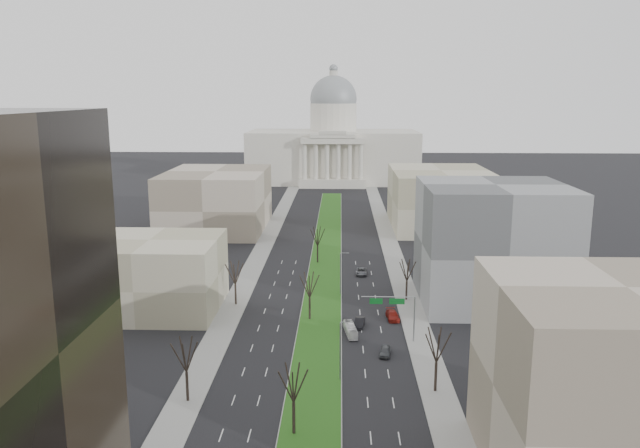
% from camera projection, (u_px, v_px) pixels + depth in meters
% --- Properties ---
extents(ground, '(600.00, 600.00, 0.00)m').
position_uv_depth(ground, '(326.00, 263.00, 155.47)').
color(ground, black).
rests_on(ground, ground).
extents(median, '(8.00, 222.03, 0.20)m').
position_uv_depth(median, '(325.00, 264.00, 154.46)').
color(median, '#999993').
rests_on(median, ground).
extents(sidewalk_left, '(5.00, 330.00, 0.15)m').
position_uv_depth(sidewalk_left, '(240.00, 293.00, 131.57)').
color(sidewalk_left, gray).
rests_on(sidewalk_left, ground).
extents(sidewalk_right, '(5.00, 330.00, 0.15)m').
position_uv_depth(sidewalk_right, '(406.00, 295.00, 130.44)').
color(sidewalk_right, gray).
rests_on(sidewalk_right, ground).
extents(capitol, '(80.00, 46.00, 55.00)m').
position_uv_depth(capitol, '(333.00, 147.00, 298.47)').
color(capitol, beige).
rests_on(capitol, ground).
extents(building_beige_left, '(26.00, 22.00, 14.00)m').
position_uv_depth(building_beige_left, '(151.00, 275.00, 120.86)').
color(building_beige_left, tan).
rests_on(building_beige_left, ground).
extents(building_tan_right, '(26.00, 24.00, 22.00)m').
position_uv_depth(building_tan_right, '(616.00, 386.00, 66.07)').
color(building_tan_right, gray).
rests_on(building_tan_right, ground).
extents(building_grey_right, '(28.00, 26.00, 24.00)m').
position_uv_depth(building_grey_right, '(492.00, 244.00, 124.53)').
color(building_grey_right, '#585A5D').
rests_on(building_grey_right, ground).
extents(building_far_left, '(30.00, 40.00, 18.00)m').
position_uv_depth(building_far_left, '(216.00, 200.00, 193.89)').
color(building_far_left, gray).
rests_on(building_far_left, ground).
extents(building_far_right, '(30.00, 40.00, 18.00)m').
position_uv_depth(building_far_right, '(440.00, 199.00, 196.52)').
color(building_far_right, tan).
rests_on(building_far_right, ground).
extents(tree_left_mid, '(5.40, 5.40, 9.72)m').
position_uv_depth(tree_left_mid, '(186.00, 354.00, 84.16)').
color(tree_left_mid, black).
rests_on(tree_left_mid, ground).
extents(tree_left_far, '(5.28, 5.28, 9.50)m').
position_uv_depth(tree_left_far, '(235.00, 272.00, 123.32)').
color(tree_left_far, black).
rests_on(tree_left_far, ground).
extents(tree_right_mid, '(5.52, 5.52, 9.94)m').
position_uv_depth(tree_right_mid, '(437.00, 344.00, 86.93)').
color(tree_right_mid, black).
rests_on(tree_right_mid, ground).
extents(tree_right_far, '(5.04, 5.04, 9.07)m').
position_uv_depth(tree_right_far, '(407.00, 269.00, 126.19)').
color(tree_right_far, black).
rests_on(tree_right_far, ground).
extents(tree_median_a, '(5.40, 5.40, 9.72)m').
position_uv_depth(tree_median_a, '(293.00, 382.00, 75.84)').
color(tree_median_a, black).
rests_on(tree_median_a, ground).
extents(tree_median_b, '(5.40, 5.40, 9.72)m').
position_uv_depth(tree_median_b, '(310.00, 284.00, 114.97)').
color(tree_median_b, black).
rests_on(tree_median_b, ground).
extents(tree_median_c, '(5.40, 5.40, 9.72)m').
position_uv_depth(tree_median_c, '(318.00, 236.00, 154.10)').
color(tree_median_c, black).
rests_on(tree_median_c, ground).
extents(streetlamp_median_b, '(1.90, 0.20, 9.16)m').
position_uv_depth(streetlamp_median_b, '(341.00, 350.00, 90.78)').
color(streetlamp_median_b, gray).
rests_on(streetlamp_median_b, ground).
extents(streetlamp_median_c, '(1.90, 0.20, 9.16)m').
position_uv_depth(streetlamp_median_c, '(341.00, 273.00, 129.91)').
color(streetlamp_median_c, gray).
rests_on(streetlamp_median_c, ground).
extents(mast_arm_signs, '(9.12, 0.24, 8.09)m').
position_uv_depth(mast_arm_signs, '(398.00, 308.00, 104.90)').
color(mast_arm_signs, gray).
rests_on(mast_arm_signs, ground).
extents(car_grey_near, '(2.28, 4.31, 1.40)m').
position_uv_depth(car_grey_near, '(385.00, 351.00, 100.49)').
color(car_grey_near, '#44474B').
rests_on(car_grey_near, ground).
extents(car_black, '(2.27, 4.78, 1.51)m').
position_uv_depth(car_black, '(360.00, 322.00, 113.00)').
color(car_black, black).
rests_on(car_black, ground).
extents(car_red, '(2.58, 5.41, 1.52)m').
position_uv_depth(car_red, '(393.00, 315.00, 116.58)').
color(car_red, maroon).
rests_on(car_red, ground).
extents(car_grey_far, '(2.75, 5.37, 1.45)m').
position_uv_depth(car_grey_far, '(361.00, 271.00, 145.50)').
color(car_grey_far, '#54565D').
rests_on(car_grey_far, ground).
extents(box_van, '(2.56, 6.86, 1.87)m').
position_uv_depth(box_van, '(350.00, 330.00, 109.06)').
color(box_van, white).
rests_on(box_van, ground).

